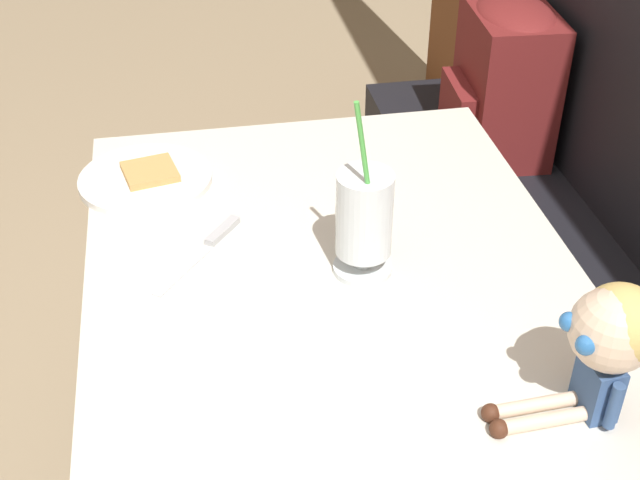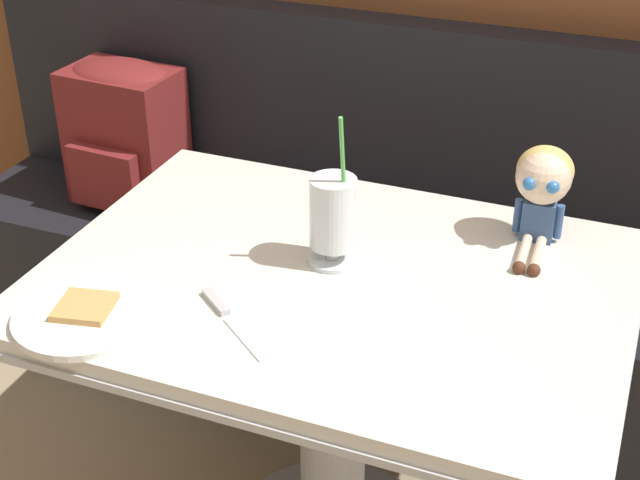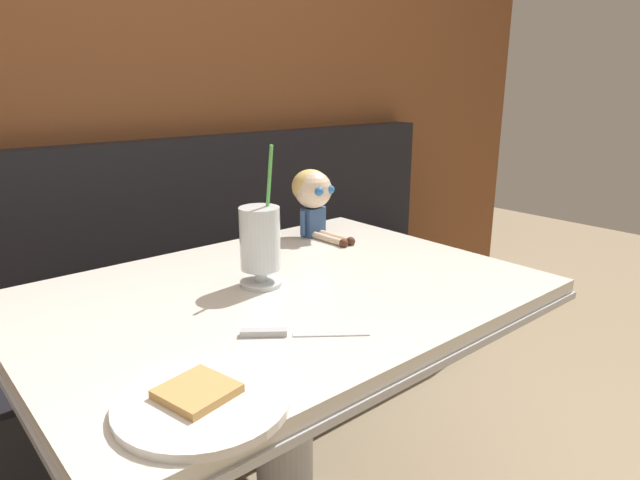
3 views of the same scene
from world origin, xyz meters
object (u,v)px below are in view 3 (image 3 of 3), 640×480
butter_knife (282,333)px  seated_doll (313,193)px  milkshake_glass (260,242)px  toast_plate (202,400)px

butter_knife → seated_doll: seated_doll is taller
milkshake_glass → seated_doll: bearing=34.0°
toast_plate → butter_knife: 0.25m
seated_doll → milkshake_glass: bearing=-146.0°
toast_plate → milkshake_glass: size_ratio=0.79×
seated_doll → toast_plate: bearing=-140.1°
toast_plate → seated_doll: 0.91m
toast_plate → milkshake_glass: (0.34, 0.34, 0.09)m
milkshake_glass → butter_knife: size_ratio=1.60×
toast_plate → butter_knife: size_ratio=1.27×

